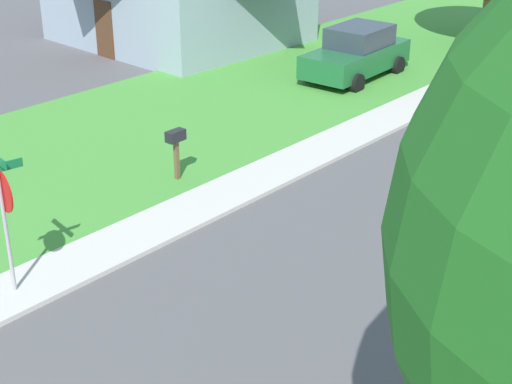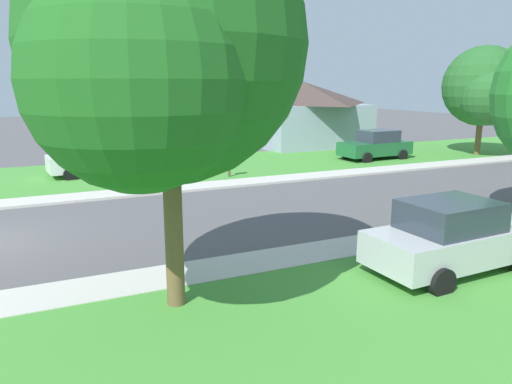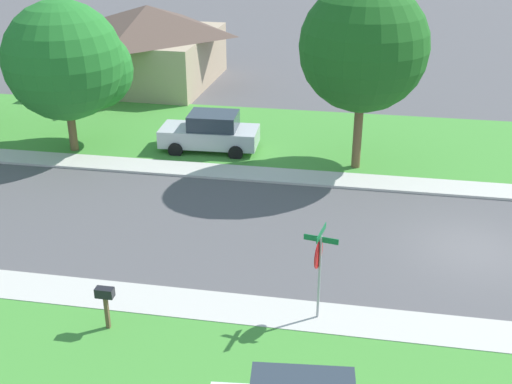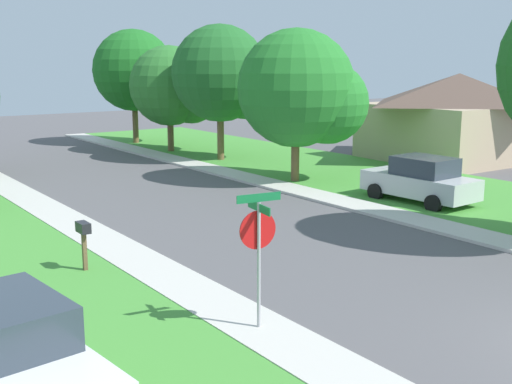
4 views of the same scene
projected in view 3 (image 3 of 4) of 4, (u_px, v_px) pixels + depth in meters
The scene contains 10 objects.
ground_plane at pixel (473, 249), 21.11m from camera, with size 120.00×120.00×0.00m, color #565456.
sidewalk_east at pixel (163, 168), 27.19m from camera, with size 1.40×56.00×0.10m, color beige.
lawn_east at pixel (193, 131), 31.39m from camera, with size 8.00×56.00×0.08m, color #479338.
sidewalk_west at pixel (65, 291), 18.81m from camera, with size 1.40×56.00×0.10m, color beige.
stop_sign_far_corner at pixel (319, 260), 16.87m from camera, with size 0.91×0.91×2.77m.
car_silver_kerbside_mid at pixel (210, 132), 28.71m from camera, with size 2.16×4.36×1.76m.
tree_sidewalk_near at pixel (369, 50), 25.38m from camera, with size 5.45×5.07×7.63m.
tree_corner_large at pixel (71, 63), 27.59m from camera, with size 5.43×5.05×6.62m.
house_right_setback at pixel (149, 44), 38.25m from camera, with size 9.27×8.11×4.60m.
mailbox at pixel (105, 298), 16.82m from camera, with size 0.24×0.48×1.31m.
Camera 3 is at (-19.30, 3.76, 10.62)m, focal length 45.52 mm.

